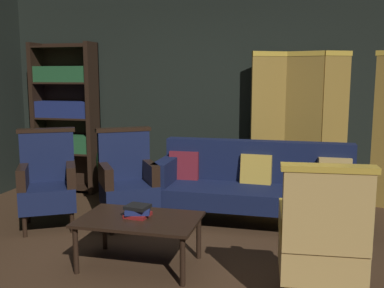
{
  "coord_description": "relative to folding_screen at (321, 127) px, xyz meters",
  "views": [
    {
      "loc": [
        1.02,
        -3.27,
        1.59
      ],
      "look_at": [
        0.0,
        0.8,
        0.95
      ],
      "focal_mm": 41.18,
      "sensor_mm": 36.0,
      "label": 1
    }
  ],
  "objects": [
    {
      "name": "ground_plane",
      "position": [
        -1.25,
        -2.34,
        -0.99
      ],
      "size": [
        10.0,
        10.0,
        0.0
      ],
      "primitive_type": "plane",
      "color": "#3D2819"
    },
    {
      "name": "back_wall",
      "position": [
        -1.25,
        0.11,
        0.41
      ],
      "size": [
        7.2,
        0.1,
        2.8
      ],
      "primitive_type": "cube",
      "color": "black",
      "rests_on": "ground_plane"
    },
    {
      "name": "folding_screen",
      "position": [
        0.0,
        0.0,
        0.0
      ],
      "size": [
        1.72,
        0.35,
        1.9
      ],
      "color": "olive",
      "rests_on": "ground_plane"
    },
    {
      "name": "bookshelf",
      "position": [
        -3.4,
        -0.14,
        0.09
      ],
      "size": [
        0.9,
        0.32,
        2.05
      ],
      "color": "black",
      "rests_on": "ground_plane"
    },
    {
      "name": "velvet_couch",
      "position": [
        -0.7,
        -0.88,
        -0.53
      ],
      "size": [
        2.12,
        0.78,
        0.88
      ],
      "color": "black",
      "rests_on": "ground_plane"
    },
    {
      "name": "coffee_table",
      "position": [
        -1.53,
        -2.27,
        -0.61
      ],
      "size": [
        1.0,
        0.64,
        0.42
      ],
      "color": "black",
      "rests_on": "ground_plane"
    },
    {
      "name": "armchair_gilt_accent",
      "position": [
        -0.07,
        -2.59,
        -0.5
      ],
      "size": [
        0.63,
        0.62,
        1.04
      ],
      "color": "gold",
      "rests_on": "ground_plane"
    },
    {
      "name": "armchair_wing_left",
      "position": [
        -2.84,
        -1.54,
        -0.5
      ],
      "size": [
        0.79,
        0.79,
        1.04
      ],
      "color": "black",
      "rests_on": "ground_plane"
    },
    {
      "name": "armchair_wing_right",
      "position": [
        -2.04,
        -1.28,
        -0.5
      ],
      "size": [
        0.8,
        0.8,
        1.04
      ],
      "color": "black",
      "rests_on": "ground_plane"
    },
    {
      "name": "potted_plant",
      "position": [
        -2.51,
        -0.44,
        -0.5
      ],
      "size": [
        0.55,
        0.55,
        0.85
      ],
      "color": "brown",
      "rests_on": "ground_plane"
    },
    {
      "name": "book_red_leather",
      "position": [
        -1.55,
        -2.24,
        -0.55
      ],
      "size": [
        0.2,
        0.21,
        0.03
      ],
      "primitive_type": "cube",
      "rotation": [
        0.0,
        0.0,
        -0.1
      ],
      "color": "maroon",
      "rests_on": "coffee_table"
    },
    {
      "name": "book_navy_cloth",
      "position": [
        -1.55,
        -2.24,
        -0.52
      ],
      "size": [
        0.24,
        0.21,
        0.04
      ],
      "primitive_type": "cube",
      "rotation": [
        0.0,
        0.0,
        0.28
      ],
      "color": "navy",
      "rests_on": "book_red_leather"
    },
    {
      "name": "book_black_cloth",
      "position": [
        -1.55,
        -2.24,
        -0.48
      ],
      "size": [
        0.21,
        0.19,
        0.03
      ],
      "primitive_type": "cube",
      "rotation": [
        0.0,
        0.0,
        -0.15
      ],
      "color": "black",
      "rests_on": "book_navy_cloth"
    }
  ]
}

